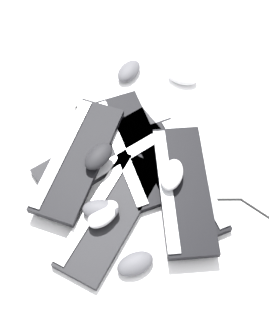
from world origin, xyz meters
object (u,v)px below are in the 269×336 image
object	(u,v)px
keyboard_2	(101,155)
mouse_1	(100,210)
mouse_2	(99,156)
keyboard_1	(136,148)
keyboard_3	(110,215)
mouse_0	(182,77)
keyboard_0	(179,179)
mouse_3	(135,264)
mouse_7	(129,71)
keyboard_4	(183,189)
mouse_5	(103,214)
keyboard_5	(77,158)
mouse_6	(172,175)

from	to	relation	value
keyboard_2	mouse_1	xyz separation A→B (m)	(0.07, -0.20, 0.04)
mouse_2	keyboard_2	bearing A→B (deg)	33.75
keyboard_1	keyboard_3	xyz separation A→B (m)	(0.00, -0.25, 0.00)
keyboard_1	mouse_0	size ratio (longest dim) A/B	3.98
keyboard_0	mouse_1	world-z (taller)	mouse_1
keyboard_3	mouse_2	size ratio (longest dim) A/B	4.17
mouse_3	mouse_7	xyz separation A→B (m)	(-0.25, 0.68, 0.00)
keyboard_4	mouse_3	world-z (taller)	keyboard_4
keyboard_4	mouse_5	bearing A→B (deg)	-142.10
mouse_1	mouse_7	world-z (taller)	mouse_1
mouse_2	mouse_7	world-z (taller)	mouse_2
keyboard_3	mouse_7	distance (m)	0.57
keyboard_0	mouse_7	distance (m)	0.47
mouse_0	keyboard_5	bearing A→B (deg)	65.05
keyboard_5	mouse_2	size ratio (longest dim) A/B	4.03
keyboard_0	mouse_2	bearing A→B (deg)	-171.31
keyboard_0	mouse_1	bearing A→B (deg)	-134.70
keyboard_1	mouse_2	xyz separation A→B (m)	(-0.09, -0.10, 0.07)
keyboard_4	keyboard_5	distance (m)	0.35
keyboard_5	mouse_0	size ratio (longest dim) A/B	4.03
mouse_1	keyboard_1	bearing A→B (deg)	-110.96
keyboard_3	mouse_5	distance (m)	0.04
mouse_1	mouse_5	size ratio (longest dim) A/B	1.00
keyboard_1	mouse_7	xyz separation A→B (m)	(-0.13, 0.30, 0.01)
mouse_0	mouse_2	distance (m)	0.47
keyboard_5	mouse_2	bearing A→B (deg)	6.83
keyboard_0	mouse_7	bearing A→B (deg)	128.56
keyboard_4	mouse_0	bearing A→B (deg)	105.43
keyboard_3	keyboard_1	bearing A→B (deg)	90.09
keyboard_1	keyboard_4	distance (m)	0.22
keyboard_5	mouse_6	size ratio (longest dim) A/B	4.03
keyboard_2	keyboard_4	size ratio (longest dim) A/B	0.95
mouse_3	mouse_7	bearing A→B (deg)	-112.66
mouse_0	mouse_6	bearing A→B (deg)	102.21
mouse_3	keyboard_3	bearing A→B (deg)	-88.33
keyboard_3	mouse_7	size ratio (longest dim) A/B	4.17
keyboard_2	mouse_7	distance (m)	0.37
keyboard_0	mouse_1	xyz separation A→B (m)	(-0.19, -0.20, 0.04)
mouse_7	mouse_6	bearing A→B (deg)	48.56
keyboard_0	mouse_0	world-z (taller)	mouse_0
mouse_1	keyboard_2	bearing A→B (deg)	-84.95
mouse_3	mouse_5	bearing A→B (deg)	-80.66
keyboard_0	mouse_5	size ratio (longest dim) A/B	3.91
keyboard_1	keyboard_2	size ratio (longest dim) A/B	0.99
mouse_1	mouse_7	xyz separation A→B (m)	(-0.10, 0.56, -0.03)
mouse_1	mouse_2	distance (m)	0.17
keyboard_1	keyboard_2	xyz separation A→B (m)	(-0.10, -0.06, 0.00)
keyboard_2	keyboard_4	bearing A→B (deg)	-9.94
mouse_2	mouse_7	bearing A→B (deg)	23.80
keyboard_1	mouse_7	size ratio (longest dim) A/B	3.98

